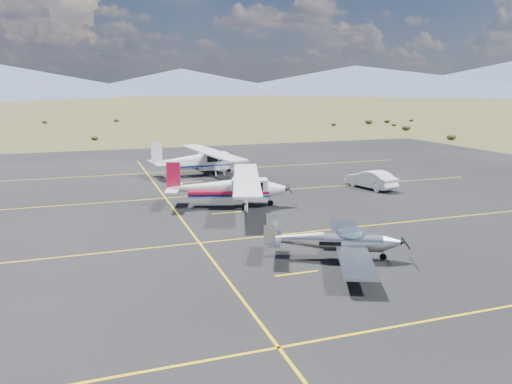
{
  "coord_description": "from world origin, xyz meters",
  "views": [
    {
      "loc": [
        -11.18,
        -21.93,
        7.84
      ],
      "look_at": [
        -1.64,
        5.81,
        1.6
      ],
      "focal_mm": 35.0,
      "sensor_mm": 36.0,
      "label": 1
    }
  ],
  "objects": [
    {
      "name": "aircraft_low_wing",
      "position": [
        -0.59,
        -2.45,
        0.89
      ],
      "size": [
        6.4,
        8.37,
        1.86
      ],
      "rotation": [
        0.0,
        0.0,
        -0.41
      ],
      "color": "silver",
      "rests_on": "apron"
    },
    {
      "name": "apron",
      "position": [
        0.0,
        7.0,
        0.0
      ],
      "size": [
        72.0,
        72.0,
        0.02
      ],
      "primitive_type": "cube",
      "color": "black",
      "rests_on": "ground"
    },
    {
      "name": "ground",
      "position": [
        0.0,
        0.0,
        0.0
      ],
      "size": [
        1600.0,
        1600.0,
        0.0
      ],
      "primitive_type": "plane",
      "color": "#383D1C",
      "rests_on": "ground"
    },
    {
      "name": "sedan",
      "position": [
        9.73,
        11.29,
        0.73
      ],
      "size": [
        2.52,
        4.58,
        1.43
      ],
      "primitive_type": "imported",
      "rotation": [
        0.0,
        0.0,
        3.39
      ],
      "color": "white",
      "rests_on": "apron"
    },
    {
      "name": "aircraft_cessna",
      "position": [
        -2.39,
        9.16,
        1.32
      ],
      "size": [
        7.96,
        11.66,
        2.98
      ],
      "rotation": [
        0.0,
        0.0,
        -0.3
      ],
      "color": "white",
      "rests_on": "apron"
    },
    {
      "name": "aircraft_plain",
      "position": [
        -1.63,
        21.68,
        1.39
      ],
      "size": [
        7.49,
        12.4,
        3.13
      ],
      "rotation": [
        0.0,
        0.0,
        0.12
      ],
      "color": "white",
      "rests_on": "apron"
    }
  ]
}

